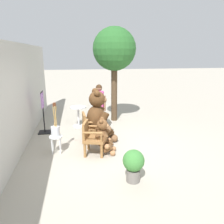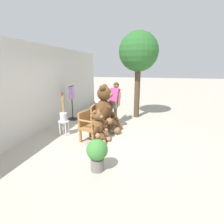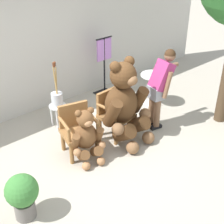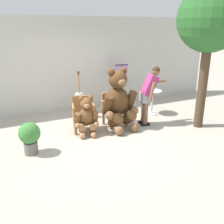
{
  "view_description": "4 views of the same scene",
  "coord_description": "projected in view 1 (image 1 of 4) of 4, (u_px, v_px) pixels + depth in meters",
  "views": [
    {
      "loc": [
        -5.64,
        0.85,
        2.53
      ],
      "look_at": [
        0.16,
        -0.09,
        0.94
      ],
      "focal_mm": 35.0,
      "sensor_mm": 36.0,
      "label": 1
    },
    {
      "loc": [
        -4.88,
        -1.29,
        2.1
      ],
      "look_at": [
        -0.21,
        -0.11,
        0.84
      ],
      "focal_mm": 28.0,
      "sensor_mm": 36.0,
      "label": 2
    },
    {
      "loc": [
        -2.92,
        -3.21,
        3.32
      ],
      "look_at": [
        0.07,
        0.18,
        0.75
      ],
      "focal_mm": 50.0,
      "sensor_mm": 36.0,
      "label": 3
    },
    {
      "loc": [
        -2.29,
        -5.1,
        2.5
      ],
      "look_at": [
        0.13,
        0.0,
        0.56
      ],
      "focal_mm": 40.0,
      "sensor_mm": 36.0,
      "label": 4
    }
  ],
  "objects": [
    {
      "name": "ground_plane",
      "position": [
        110.0,
        146.0,
        6.17
      ],
      "size": [
        60.0,
        60.0,
        0.0
      ],
      "primitive_type": "plane",
      "color": "#A8A091"
    },
    {
      "name": "back_wall",
      "position": [
        15.0,
        100.0,
        5.43
      ],
      "size": [
        10.0,
        0.16,
        2.8
      ],
      "primitive_type": "cube",
      "color": "beige",
      "rests_on": "ground"
    },
    {
      "name": "wooden_chair_left",
      "position": [
        92.0,
        137.0,
        5.58
      ],
      "size": [
        0.67,
        0.64,
        0.86
      ],
      "color": "olive",
      "rests_on": "ground"
    },
    {
      "name": "wooden_chair_right",
      "position": [
        90.0,
        126.0,
        6.37
      ],
      "size": [
        0.59,
        0.56,
        0.86
      ],
      "color": "olive",
      "rests_on": "ground"
    },
    {
      "name": "teddy_bear_large",
      "position": [
        99.0,
        116.0,
        6.34
      ],
      "size": [
        0.93,
        0.9,
        1.56
      ],
      "color": "#4C3019",
      "rests_on": "ground"
    },
    {
      "name": "teddy_bear_small",
      "position": [
        103.0,
        136.0,
        5.6
      ],
      "size": [
        0.6,
        0.6,
        0.95
      ],
      "color": "brown",
      "rests_on": "ground"
    },
    {
      "name": "person_visitor",
      "position": [
        99.0,
        104.0,
        7.11
      ],
      "size": [
        0.81,
        0.48,
        1.54
      ],
      "color": "black",
      "rests_on": "ground"
    },
    {
      "name": "white_stool",
      "position": [
        56.0,
        140.0,
        5.65
      ],
      "size": [
        0.34,
        0.34,
        0.46
      ],
      "color": "silver",
      "rests_on": "ground"
    },
    {
      "name": "brush_bucket",
      "position": [
        55.0,
        130.0,
        5.58
      ],
      "size": [
        0.22,
        0.22,
        0.89
      ],
      "color": "silver",
      "rests_on": "white_stool"
    },
    {
      "name": "round_side_table",
      "position": [
        78.0,
        114.0,
        7.68
      ],
      "size": [
        0.56,
        0.56,
        0.72
      ],
      "color": "silver",
      "rests_on": "ground"
    },
    {
      "name": "patio_tree",
      "position": [
        115.0,
        51.0,
        7.92
      ],
      "size": [
        1.63,
        1.56,
        3.45
      ],
      "color": "#473523",
      "rests_on": "ground"
    },
    {
      "name": "potted_plant",
      "position": [
        133.0,
        163.0,
        4.36
      ],
      "size": [
        0.44,
        0.44,
        0.68
      ],
      "color": "slate",
      "rests_on": "ground"
    },
    {
      "name": "clothing_display_stand",
      "position": [
        43.0,
        111.0,
        7.01
      ],
      "size": [
        0.44,
        0.4,
        1.36
      ],
      "color": "black",
      "rests_on": "ground"
    }
  ]
}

